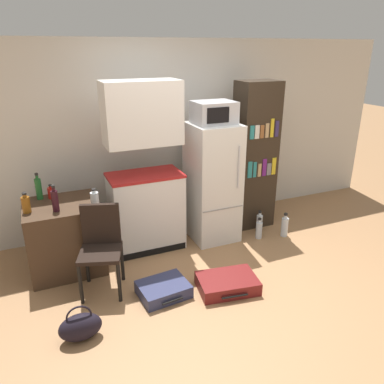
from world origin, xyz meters
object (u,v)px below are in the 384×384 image
suitcase_small_flat (227,283)px  water_bottle_front (259,230)px  kitchen_hutch (145,176)px  refrigerator (212,182)px  water_bottle_back (259,223)px  bottle_green_tall (39,188)px  chair (101,241)px  bottle_clear_short (95,198)px  bottle_amber_beer (26,204)px  microwave (214,112)px  water_bottle_middle (285,226)px  side_table (65,236)px  bookshelf (255,157)px  bottle_wine_dark (55,200)px  bottle_ketchup_red (51,193)px  suitcase_large_flat (164,289)px  handbag (80,327)px

suitcase_small_flat → water_bottle_front: size_ratio=2.29×
kitchen_hutch → refrigerator: size_ratio=1.35×
kitchen_hutch → water_bottle_back: bearing=-8.4°
bottle_green_tall → chair: bearing=-57.0°
bottle_clear_short → bottle_green_tall: size_ratio=0.62×
kitchen_hutch → bottle_amber_beer: (-1.29, -0.20, -0.07)m
refrigerator → water_bottle_back: size_ratio=4.91×
microwave → water_bottle_middle: bearing=-23.9°
refrigerator → side_table: bearing=-178.5°
bottle_clear_short → water_bottle_front: 2.15m
side_table → water_bottle_front: bearing=-6.4°
bookshelf → bottle_amber_beer: bookshelf is taller
side_table → bottle_wine_dark: (-0.05, -0.17, 0.50)m
refrigerator → bottle_green_tall: 2.02m
bookshelf → bottle_ketchup_red: 2.57m
water_bottle_middle → bottle_ketchup_red: bearing=168.7°
bottle_amber_beer → chair: bearing=-34.5°
side_table → water_bottle_middle: (2.69, -0.34, -0.25)m
suitcase_large_flat → water_bottle_back: size_ratio=1.70×
chair → suitcase_large_flat: 0.79m
bottle_wine_dark → handbag: 1.29m
bottle_clear_short → suitcase_small_flat: size_ratio=0.28×
bottle_clear_short → handbag: bottle_clear_short is taller
bookshelf → water_bottle_middle: bookshelf is taller
water_bottle_middle → side_table: bearing=172.8°
bottle_green_tall → suitcase_large_flat: bottle_green_tall is taller
bottle_green_tall → suitcase_small_flat: 2.26m
bottle_clear_short → suitcase_small_flat: bearing=-39.0°
handbag → water_bottle_middle: size_ratio=1.11×
refrigerator → bottle_green_tall: size_ratio=5.01×
side_table → water_bottle_back: bearing=-2.6°
microwave → bookshelf: size_ratio=0.24×
bottle_ketchup_red → water_bottle_front: bearing=-11.0°
water_bottle_front → water_bottle_middle: size_ratio=0.88×
side_table → bottle_ketchup_red: 0.50m
bottle_amber_beer → water_bottle_middle: bearing=-4.8°
bottle_ketchup_red → bottle_clear_short: bottle_clear_short is taller
suitcase_small_flat → water_bottle_back: size_ratio=2.15×
handbag → water_bottle_back: 2.71m
side_table → bottle_amber_beer: (-0.33, -0.09, 0.47)m
bottle_green_tall → handbag: 1.65m
bottle_clear_short → bottle_wine_dark: bearing=179.3°
microwave → bottle_ketchup_red: microwave is taller
microwave → bottle_green_tall: size_ratio=1.60×
microwave → handbag: microwave is taller
side_table → bottle_amber_beer: 0.58m
side_table → suitcase_small_flat: side_table is taller
water_bottle_middle → bottle_clear_short: bearing=176.0°
bottle_wine_dark → suitcase_large_flat: 1.41m
bottle_amber_beer → bottle_wine_dark: bottle_wine_dark is taller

